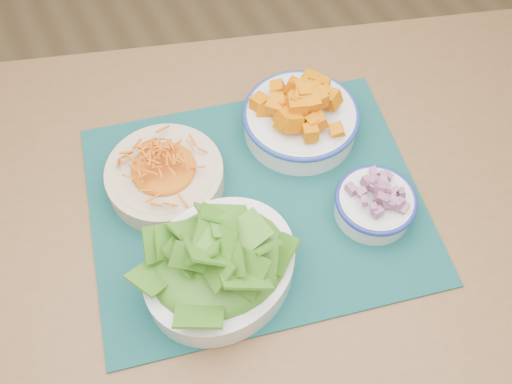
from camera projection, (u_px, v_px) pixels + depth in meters
ground at (217, 355)px, 1.55m from camera, size 4.00×4.00×0.00m
table at (257, 248)px, 0.99m from camera, size 1.47×1.20×0.75m
placemat at (256, 203)px, 0.93m from camera, size 0.61×0.54×0.00m
carrot_bowl at (165, 173)px, 0.92m from camera, size 0.24×0.24×0.07m
squash_bowl at (301, 113)px, 0.96m from camera, size 0.20×0.20×0.10m
lettuce_bowl at (219, 262)px, 0.81m from camera, size 0.29×0.27×0.11m
onion_bowl at (376, 201)px, 0.89m from camera, size 0.15×0.15×0.07m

